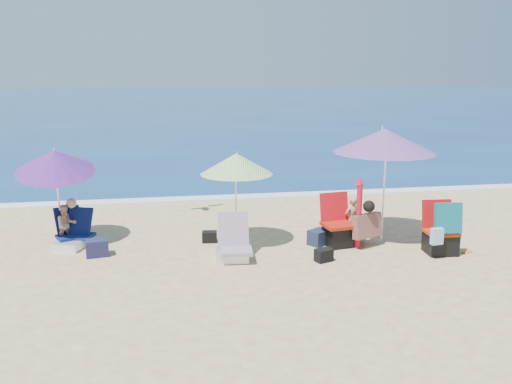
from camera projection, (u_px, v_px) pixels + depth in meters
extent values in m
plane|color=#D8BC84|center=(282.00, 265.00, 9.38)|extent=(120.00, 120.00, 0.00)
cube|color=navy|center=(185.00, 104.00, 52.63)|extent=(120.00, 80.00, 0.12)
cube|color=white|center=(242.00, 197.00, 14.28)|extent=(120.00, 0.50, 0.04)
cylinder|color=white|center=(384.00, 190.00, 10.48)|extent=(0.05, 0.05, 2.08)
cone|color=#E11E72|center=(384.00, 141.00, 10.37)|extent=(2.49, 2.49, 0.47)
cylinder|color=white|center=(382.00, 129.00, 10.42)|extent=(0.04, 0.04, 0.12)
cylinder|color=white|center=(236.00, 203.00, 10.30)|extent=(0.04, 0.04, 1.68)
cone|color=#61A819|center=(236.00, 164.00, 10.09)|extent=(1.60, 1.60, 0.40)
cylinder|color=silver|center=(238.00, 155.00, 10.01)|extent=(0.03, 0.03, 0.11)
cylinder|color=white|center=(59.00, 201.00, 10.42)|extent=(0.09, 0.45, 1.66)
cone|color=#9F1671|center=(55.00, 161.00, 10.10)|extent=(1.65, 1.71, 0.77)
cylinder|color=white|center=(54.00, 151.00, 10.09)|extent=(0.04, 0.06, 0.12)
cylinder|color=red|center=(359.00, 216.00, 10.13)|extent=(0.12, 0.12, 1.27)
cone|color=red|center=(359.00, 180.00, 9.99)|extent=(0.17, 0.17, 0.16)
cube|color=#0C2048|center=(79.00, 236.00, 10.42)|extent=(0.62, 0.58, 0.06)
cube|color=#0B1540|center=(79.00, 221.00, 10.49)|extent=(0.56, 0.44, 0.53)
cube|color=white|center=(69.00, 245.00, 10.20)|extent=(0.64, 0.61, 0.16)
cube|color=#D26C4A|center=(236.00, 251.00, 9.51)|extent=(0.60, 0.53, 0.07)
cube|color=#E14F52|center=(233.00, 229.00, 9.77)|extent=(0.58, 0.37, 0.60)
cube|color=silver|center=(232.00, 255.00, 9.63)|extent=(0.62, 0.56, 0.18)
cube|color=#A01A0B|center=(339.00, 225.00, 10.27)|extent=(0.65, 0.60, 0.06)
cube|color=#B60D16|center=(334.00, 207.00, 10.47)|extent=(0.59, 0.25, 0.58)
cube|color=black|center=(340.00, 235.00, 10.39)|extent=(0.63, 0.58, 0.41)
cube|color=#B2300C|center=(441.00, 232.00, 9.89)|extent=(0.58, 0.53, 0.06)
cube|color=#AA0C10|center=(437.00, 214.00, 10.06)|extent=(0.56, 0.19, 0.55)
cube|color=black|center=(440.00, 243.00, 9.95)|extent=(0.56, 0.51, 0.39)
cube|color=#09706E|center=(448.00, 218.00, 9.62)|extent=(0.50, 0.21, 0.56)
cube|color=#91B9E8|center=(437.00, 236.00, 9.54)|extent=(0.23, 0.12, 0.30)
imported|color=tan|center=(351.00, 219.00, 10.54)|extent=(0.40, 0.34, 0.92)
cube|color=navy|center=(354.00, 234.00, 10.55)|extent=(0.65, 0.62, 0.06)
cube|color=navy|center=(367.00, 226.00, 10.24)|extent=(0.67, 0.47, 0.47)
sphere|color=black|center=(369.00, 206.00, 10.11)|extent=(0.23, 0.23, 0.23)
imported|color=tan|center=(66.00, 225.00, 10.37)|extent=(0.49, 0.44, 0.81)
cube|color=#0D164C|center=(71.00, 237.00, 10.39)|extent=(0.63, 0.60, 0.06)
cube|color=#0B1240|center=(68.00, 220.00, 10.57)|extent=(0.57, 0.46, 0.52)
sphere|color=tan|center=(71.00, 203.00, 10.41)|extent=(0.20, 0.20, 0.20)
cube|color=#1C1C3E|center=(97.00, 248.00, 9.81)|extent=(0.44, 0.35, 0.31)
cube|color=black|center=(210.00, 237.00, 10.62)|extent=(0.31, 0.24, 0.21)
cube|color=tan|center=(322.00, 232.00, 10.93)|extent=(0.28, 0.23, 0.21)
cube|color=#1A2239|center=(319.00, 237.00, 10.45)|extent=(0.49, 0.46, 0.29)
cube|color=black|center=(324.00, 255.00, 9.55)|extent=(0.35, 0.30, 0.23)
cube|color=orange|center=(467.00, 252.00, 10.01)|extent=(0.21, 0.14, 0.03)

